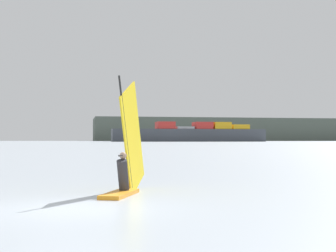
% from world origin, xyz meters
% --- Properties ---
extents(ground_plane, '(4000.00, 4000.00, 0.00)m').
position_xyz_m(ground_plane, '(0.00, 0.00, 0.00)').
color(ground_plane, '#9EA8B2').
extents(windsurfer, '(1.93, 3.83, 3.87)m').
position_xyz_m(windsurfer, '(1.64, 3.27, 1.06)').
color(windsurfer, orange).
rests_on(windsurfer, ground_plane).
extents(cargo_ship, '(169.76, 27.22, 42.55)m').
position_xyz_m(cargo_ship, '(134.05, 508.98, 9.74)').
color(cargo_ship, '#3F444C').
rests_on(cargo_ship, ground_plane).
extents(distant_headland, '(890.66, 393.66, 43.94)m').
position_xyz_m(distant_headland, '(500.20, 1032.76, 21.97)').
color(distant_headland, '#4C564C').
rests_on(distant_headland, ground_plane).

